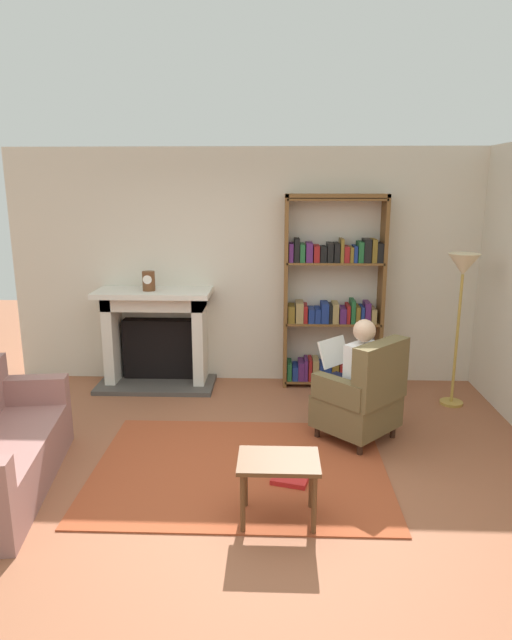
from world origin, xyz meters
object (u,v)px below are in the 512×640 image
object	(u,v)px
mantel_clock	(149,281)
bookshelf	(333,300)
floor_lamp	(462,278)
fireplace	(157,334)
side_table	(279,469)
armchair_reading	(363,397)
seated_reader	(353,373)

from	to	relation	value
mantel_clock	bookshelf	bearing A→B (deg)	3.74
floor_lamp	fireplace	bearing A→B (deg)	170.90
side_table	floor_lamp	distance (m)	3.03
bookshelf	floor_lamp	world-z (taller)	bookshelf
mantel_clock	armchair_reading	distance (m)	2.71
fireplace	mantel_clock	xyz separation A→B (m)	(-0.04, -0.10, 0.65)
armchair_reading	floor_lamp	xyz separation A→B (m)	(1.10, 0.90, 0.94)
fireplace	seated_reader	bearing A→B (deg)	-32.67
bookshelf	armchair_reading	distance (m)	1.58
fireplace	armchair_reading	world-z (taller)	fireplace
fireplace	armchair_reading	xyz separation A→B (m)	(2.18, -1.42, -0.17)
side_table	seated_reader	bearing A→B (deg)	63.41
floor_lamp	side_table	bearing A→B (deg)	-130.53
side_table	bookshelf	bearing A→B (deg)	77.12
mantel_clock	floor_lamp	xyz separation A→B (m)	(3.31, -0.43, 0.12)
mantel_clock	seated_reader	size ratio (longest dim) A/B	0.19
side_table	floor_lamp	world-z (taller)	floor_lamp
fireplace	mantel_clock	distance (m)	0.65
armchair_reading	seated_reader	bearing A→B (deg)	-90.00
armchair_reading	side_table	distance (m)	1.49
mantel_clock	side_table	size ratio (longest dim) A/B	0.39
fireplace	bookshelf	bearing A→B (deg)	1.03
armchair_reading	side_table	xyz separation A→B (m)	(-0.77, -1.28, -0.03)
seated_reader	side_table	size ratio (longest dim) A/B	2.04
bookshelf	floor_lamp	bearing A→B (deg)	-24.38
side_table	armchair_reading	bearing A→B (deg)	59.11
mantel_clock	seated_reader	xyz separation A→B (m)	(2.13, -1.24, -0.62)
armchair_reading	seated_reader	xyz separation A→B (m)	(-0.08, 0.08, 0.20)
bookshelf	mantel_clock	bearing A→B (deg)	-176.26
bookshelf	side_table	bearing A→B (deg)	-102.88
fireplace	bookshelf	world-z (taller)	bookshelf
armchair_reading	side_table	bearing A→B (deg)	13.32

